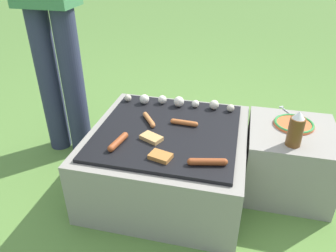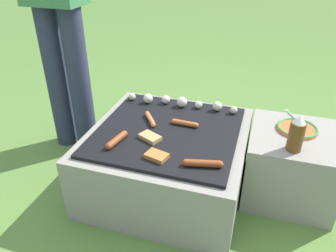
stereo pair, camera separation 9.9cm
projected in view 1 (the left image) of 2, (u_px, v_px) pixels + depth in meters
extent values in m
plane|color=#567F38|center=(168.00, 185.00, 1.83)|extent=(14.00, 14.00, 0.00)
cube|color=gray|center=(168.00, 160.00, 1.74)|extent=(0.79, 0.79, 0.34)
cube|color=black|center=(168.00, 131.00, 1.65)|extent=(0.69, 0.69, 0.02)
cube|color=gray|center=(288.00, 159.00, 1.73)|extent=(0.43, 0.45, 0.36)
cylinder|color=#2D334C|center=(50.00, 83.00, 1.96)|extent=(0.13, 0.13, 0.89)
cylinder|color=#2D334C|center=(73.00, 85.00, 1.93)|extent=(0.13, 0.13, 0.89)
cylinder|color=#C6753D|center=(149.00, 119.00, 1.71)|extent=(0.09, 0.12, 0.03)
sphere|color=#C6753D|center=(145.00, 114.00, 1.76)|extent=(0.03, 0.03, 0.03)
sphere|color=#C6753D|center=(153.00, 125.00, 1.66)|extent=(0.03, 0.03, 0.03)
cylinder|color=#93421E|center=(118.00, 142.00, 1.52)|extent=(0.05, 0.13, 0.03)
sphere|color=#93421E|center=(111.00, 149.00, 1.47)|extent=(0.03, 0.03, 0.03)
sphere|color=#93421E|center=(125.00, 135.00, 1.57)|extent=(0.03, 0.03, 0.03)
cylinder|color=#B7602D|center=(184.00, 123.00, 1.68)|extent=(0.12, 0.03, 0.03)
sphere|color=#B7602D|center=(196.00, 124.00, 1.67)|extent=(0.03, 0.03, 0.03)
sphere|color=#B7602D|center=(173.00, 121.00, 1.70)|extent=(0.03, 0.03, 0.03)
cylinder|color=#93421E|center=(207.00, 162.00, 1.39)|extent=(0.15, 0.06, 0.03)
sphere|color=#93421E|center=(224.00, 162.00, 1.39)|extent=(0.03, 0.03, 0.03)
sphere|color=#93421E|center=(191.00, 162.00, 1.39)|extent=(0.03, 0.03, 0.03)
cube|color=#B27033|center=(160.00, 156.00, 1.43)|extent=(0.11, 0.09, 0.02)
cube|color=tan|center=(151.00, 138.00, 1.56)|extent=(0.12, 0.10, 0.02)
sphere|color=beige|center=(128.00, 98.00, 1.92)|extent=(0.04, 0.04, 0.04)
sphere|color=silver|center=(144.00, 99.00, 1.89)|extent=(0.06, 0.06, 0.06)
sphere|color=silver|center=(162.00, 100.00, 1.89)|extent=(0.05, 0.05, 0.05)
sphere|color=silver|center=(179.00, 102.00, 1.86)|extent=(0.06, 0.06, 0.06)
sphere|color=silver|center=(195.00, 104.00, 1.85)|extent=(0.04, 0.04, 0.04)
sphere|color=beige|center=(214.00, 105.00, 1.83)|extent=(0.05, 0.05, 0.05)
sphere|color=beige|center=(231.00, 108.00, 1.81)|extent=(0.04, 0.04, 0.04)
cylinder|color=orange|center=(294.00, 124.00, 1.68)|extent=(0.20, 0.20, 0.01)
torus|color=#338C3F|center=(294.00, 124.00, 1.68)|extent=(0.20, 0.20, 0.01)
cylinder|color=brown|center=(295.00, 131.00, 1.50)|extent=(0.07, 0.07, 0.14)
cone|color=white|center=(299.00, 114.00, 1.45)|extent=(0.06, 0.06, 0.03)
cylinder|color=silver|center=(292.00, 115.00, 1.77)|extent=(0.11, 0.18, 0.01)
cube|color=silver|center=(281.00, 107.00, 1.85)|extent=(0.02, 0.02, 0.01)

